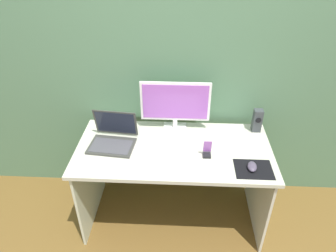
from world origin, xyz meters
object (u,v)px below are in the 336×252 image
object	(u,v)px
monitor	(175,104)
laptop	(113,138)
mouse	(252,167)
phone_in_dock	(207,150)
speaker_right	(257,120)
keyboard_external	(171,168)

from	to	relation	value
monitor	laptop	size ratio (longest dim) A/B	1.52
laptop	mouse	bearing A→B (deg)	-13.60
laptop	phone_in_dock	xyz separation A→B (m)	(0.68, -0.11, 0.00)
speaker_right	laptop	distance (m)	1.11
mouse	speaker_right	bearing A→B (deg)	84.16
speaker_right	laptop	size ratio (longest dim) A/B	0.53
monitor	laptop	distance (m)	0.53
laptop	phone_in_dock	world-z (taller)	laptop
monitor	keyboard_external	xyz separation A→B (m)	(-0.01, -0.49, -0.21)
monitor	speaker_right	size ratio (longest dim) A/B	2.86
speaker_right	mouse	bearing A→B (deg)	-103.29
laptop	speaker_right	bearing A→B (deg)	11.78
laptop	keyboard_external	xyz separation A→B (m)	(0.44, -0.26, -0.04)
monitor	phone_in_dock	xyz separation A→B (m)	(0.23, -0.34, -0.17)
laptop	keyboard_external	bearing A→B (deg)	-30.82
speaker_right	keyboard_external	distance (m)	0.82
speaker_right	laptop	xyz separation A→B (m)	(-1.08, -0.23, -0.04)
speaker_right	monitor	bearing A→B (deg)	-179.98
monitor	mouse	distance (m)	0.73
keyboard_external	mouse	world-z (taller)	mouse
speaker_right	keyboard_external	bearing A→B (deg)	-143.16
monitor	keyboard_external	distance (m)	0.53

